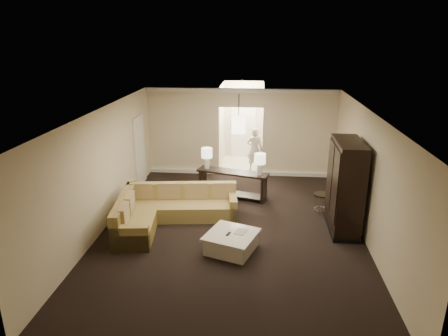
# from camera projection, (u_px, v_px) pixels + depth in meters

# --- Properties ---
(ground) EXTENTS (8.00, 8.00, 0.00)m
(ground) POSITION_uv_depth(u_px,v_px,m) (231.00, 230.00, 9.40)
(ground) COLOR black
(ground) RESTS_ON ground
(wall_back) EXTENTS (6.00, 0.04, 2.80)m
(wall_back) POSITION_uv_depth(u_px,v_px,m) (241.00, 132.00, 12.72)
(wall_back) COLOR beige
(wall_back) RESTS_ON ground
(wall_front) EXTENTS (6.00, 0.04, 2.80)m
(wall_front) POSITION_uv_depth(u_px,v_px,m) (209.00, 277.00, 5.17)
(wall_front) COLOR beige
(wall_front) RESTS_ON ground
(wall_left) EXTENTS (0.04, 8.00, 2.80)m
(wall_left) POSITION_uv_depth(u_px,v_px,m) (102.00, 170.00, 9.20)
(wall_left) COLOR beige
(wall_left) RESTS_ON ground
(wall_right) EXTENTS (0.04, 8.00, 2.80)m
(wall_right) POSITION_uv_depth(u_px,v_px,m) (369.00, 178.00, 8.69)
(wall_right) COLOR beige
(wall_right) RESTS_ON ground
(ceiling) EXTENTS (6.00, 8.00, 0.02)m
(ceiling) POSITION_uv_depth(u_px,v_px,m) (232.00, 112.00, 8.50)
(ceiling) COLOR white
(ceiling) RESTS_ON wall_back
(crown_molding) EXTENTS (6.00, 0.10, 0.12)m
(crown_molding) POSITION_uv_depth(u_px,v_px,m) (241.00, 91.00, 12.25)
(crown_molding) COLOR silver
(crown_molding) RESTS_ON wall_back
(baseboard) EXTENTS (6.00, 0.10, 0.12)m
(baseboard) POSITION_uv_depth(u_px,v_px,m) (240.00, 173.00, 13.10)
(baseboard) COLOR silver
(baseboard) RESTS_ON ground
(side_door) EXTENTS (0.05, 0.90, 2.10)m
(side_door) POSITION_uv_depth(u_px,v_px,m) (140.00, 151.00, 11.96)
(side_door) COLOR white
(side_door) RESTS_ON ground
(foyer) EXTENTS (1.44, 2.02, 2.80)m
(foyer) POSITION_uv_depth(u_px,v_px,m) (243.00, 126.00, 14.02)
(foyer) COLOR white
(foyer) RESTS_ON ground
(sectional_sofa) EXTENTS (2.86, 2.43, 0.83)m
(sectional_sofa) POSITION_uv_depth(u_px,v_px,m) (167.00, 210.00, 9.68)
(sectional_sofa) COLOR brown
(sectional_sofa) RESTS_ON ground
(coffee_table) EXTENTS (1.27, 1.27, 0.42)m
(coffee_table) POSITION_uv_depth(u_px,v_px,m) (231.00, 242.00, 8.46)
(coffee_table) COLOR beige
(coffee_table) RESTS_ON ground
(console_table) EXTENTS (2.05, 0.98, 0.77)m
(console_table) POSITION_uv_depth(u_px,v_px,m) (233.00, 182.00, 11.14)
(console_table) COLOR black
(console_table) RESTS_ON ground
(armoire) EXTENTS (0.64, 1.49, 2.14)m
(armoire) POSITION_uv_depth(u_px,v_px,m) (345.00, 188.00, 9.17)
(armoire) COLOR black
(armoire) RESTS_ON ground
(drink_table) EXTENTS (0.41, 0.41, 0.52)m
(drink_table) POSITION_uv_depth(u_px,v_px,m) (321.00, 199.00, 10.22)
(drink_table) COLOR black
(drink_table) RESTS_ON ground
(table_lamp_left) EXTENTS (0.31, 0.31, 0.59)m
(table_lamp_left) POSITION_uv_depth(u_px,v_px,m) (207.00, 155.00, 11.18)
(table_lamp_left) COLOR silver
(table_lamp_left) RESTS_ON console_table
(table_lamp_right) EXTENTS (0.31, 0.31, 0.59)m
(table_lamp_right) POSITION_uv_depth(u_px,v_px,m) (260.00, 161.00, 10.66)
(table_lamp_right) COLOR silver
(table_lamp_right) RESTS_ON console_table
(pendant_light) EXTENTS (0.38, 0.38, 1.09)m
(pendant_light) POSITION_uv_depth(u_px,v_px,m) (239.00, 124.00, 11.32)
(pendant_light) COLOR black
(pendant_light) RESTS_ON ceiling
(person) EXTENTS (0.61, 0.44, 1.61)m
(person) POSITION_uv_depth(u_px,v_px,m) (255.00, 147.00, 13.25)
(person) COLOR beige
(person) RESTS_ON ground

